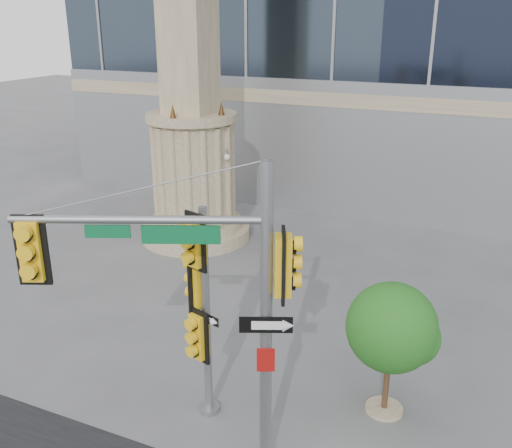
% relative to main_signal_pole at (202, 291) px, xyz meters
% --- Properties ---
extents(ground, '(120.00, 120.00, 0.00)m').
position_rel_main_signal_pole_xyz_m(ground, '(-0.56, 1.96, -3.94)').
color(ground, '#545456').
rests_on(ground, ground).
extents(monument, '(4.40, 4.40, 16.60)m').
position_rel_main_signal_pole_xyz_m(monument, '(-6.56, 10.96, 1.58)').
color(monument, gray).
rests_on(monument, ground).
extents(main_signal_pole, '(4.64, 2.32, 6.35)m').
position_rel_main_signal_pole_xyz_m(main_signal_pole, '(0.00, 0.00, 0.00)').
color(main_signal_pole, slate).
rests_on(main_signal_pole, ground).
extents(secondary_signal_pole, '(0.86, 0.79, 4.97)m').
position_rel_main_signal_pole_xyz_m(secondary_signal_pole, '(-0.88, 1.41, -1.01)').
color(secondary_signal_pole, slate).
rests_on(secondary_signal_pole, ground).
extents(street_tree, '(2.05, 2.00, 3.20)m').
position_rel_main_signal_pole_xyz_m(street_tree, '(2.93, 3.17, -1.83)').
color(street_tree, gray).
rests_on(street_tree, ground).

